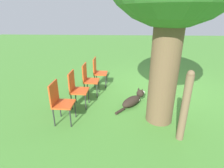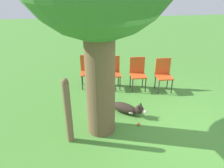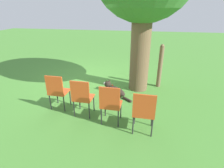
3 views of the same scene
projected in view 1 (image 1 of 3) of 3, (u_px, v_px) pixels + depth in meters
name	position (u px, v px, depth m)	size (l,w,h in m)	color
ground_plane	(161.00, 92.00, 5.47)	(30.00, 30.00, 0.00)	#478433
dog	(133.00, 100.00, 4.66)	(0.83, 0.98, 0.38)	#2D231C
fence_post	(185.00, 107.00, 3.17)	(0.14, 0.14, 1.41)	brown
red_chair_0	(98.00, 70.00, 5.73)	(0.43, 0.45, 0.95)	#D14C1E
red_chair_1	(88.00, 78.00, 5.08)	(0.43, 0.45, 0.95)	#D14C1E
red_chair_2	(76.00, 87.00, 4.43)	(0.43, 0.45, 0.95)	#D14C1E
red_chair_3	(60.00, 100.00, 3.78)	(0.43, 0.45, 0.95)	#D14C1E
tennis_ball	(152.00, 101.00, 4.83)	(0.07, 0.07, 0.07)	#E54C33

